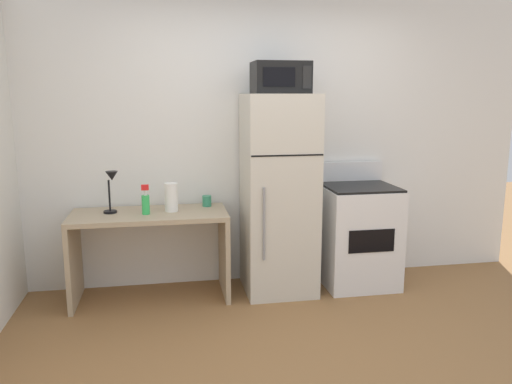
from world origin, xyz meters
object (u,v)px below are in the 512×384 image
Objects in this scene: desk_lamp at (111,185)px; spray_bottle at (146,203)px; paper_towel_roll at (171,197)px; microwave at (280,78)px; desk at (150,238)px; refrigerator at (279,195)px; oven_range at (358,235)px; coffee_mug at (207,201)px.

desk_lamp is 0.32m from spray_bottle.
paper_towel_roll is at bearing 19.78° from spray_bottle.
microwave reaches higher than desk_lamp.
desk is 1.16m from refrigerator.
microwave reaches higher than desk.
oven_range is at bearing -1.10° from desk_lamp.
coffee_mug is at bearing 9.02° from desk_lamp.
spray_bottle is 0.54× the size of microwave.
spray_bottle is at bearing -17.95° from desk_lamp.
coffee_mug is (0.79, 0.13, -0.19)m from desk_lamp.
paper_towel_roll is at bearing 179.03° from oven_range.
oven_range is (1.88, 0.05, -0.38)m from spray_bottle.
paper_towel_roll is at bearing 177.88° from refrigerator.
spray_bottle is 0.14× the size of refrigerator.
coffee_mug is at bearing 172.96° from oven_range.
paper_towel_roll is (0.48, -0.01, -0.12)m from desk_lamp.
coffee_mug is 0.38× the size of spray_bottle.
desk is 0.32m from spray_bottle.
desk_lamp is 1.65m from microwave.
microwave reaches higher than paper_towel_roll.
refrigerator is 1.57× the size of oven_range.
coffee_mug is 0.09× the size of oven_range.
desk is 5.40× the size of paper_towel_roll.
spray_bottle is 0.22m from paper_towel_roll.
refrigerator reaches higher than oven_range.
microwave reaches higher than coffee_mug.
spray_bottle reaches higher than desk.
paper_towel_roll is 0.92m from refrigerator.
desk_lamp is at bearing 177.21° from microwave.
desk_lamp is 1.41m from refrigerator.
paper_towel_roll is at bearing 6.72° from desk.
refrigerator is at bearing 2.10° from spray_bottle.
refrigerator reaches higher than desk_lamp.
paper_towel_roll is at bearing -155.80° from coffee_mug.
microwave is at bearing -3.43° from paper_towel_roll.
oven_range is (2.15, -0.04, -0.52)m from desk_lamp.
oven_range is at bearing -0.19° from desk.
refrigerator is at bearing -1.93° from desk_lamp.
desk is 1.18× the size of oven_range.
oven_range is at bearing 2.09° from microwave.
desk is 0.75× the size of refrigerator.
spray_bottle is (0.27, -0.09, -0.14)m from desk_lamp.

